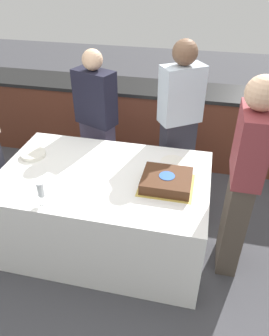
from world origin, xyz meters
TOP-DOWN VIEW (x-y plane):
  - ground_plane at (0.00, 0.00)m, footprint 14.00×14.00m
  - back_counter at (0.00, 1.62)m, footprint 4.40×0.58m
  - dining_table at (0.00, 0.00)m, footprint 1.71×1.08m
  - cake at (0.52, -0.03)m, footprint 0.41×0.37m
  - plate_stack at (-0.68, 0.13)m, footprint 0.21×0.21m
  - wine_glass at (-0.31, -0.44)m, footprint 0.06×0.06m
  - side_plate_near_cake at (0.53, 0.31)m, footprint 0.22×0.22m
  - person_cutting_cake at (0.52, 0.76)m, footprint 0.42×0.38m
  - person_seated_right at (1.08, 0.00)m, footprint 0.23×0.40m
  - person_standing_back at (-0.30, 0.76)m, footprint 0.44×0.33m

SIDE VIEW (x-z plane):
  - ground_plane at x=0.00m, z-range 0.00..0.00m
  - dining_table at x=0.00m, z-range 0.00..0.76m
  - back_counter at x=0.00m, z-range 0.00..0.92m
  - side_plate_near_cake at x=0.53m, z-range 0.76..0.76m
  - plate_stack at x=-0.68m, z-range 0.76..0.79m
  - person_standing_back at x=-0.30m, z-range 0.02..1.56m
  - cake at x=0.52m, z-range 0.76..0.85m
  - person_seated_right at x=1.08m, z-range 0.04..1.69m
  - person_cutting_cake at x=0.52m, z-range 0.04..1.71m
  - wine_glass at x=-0.31m, z-range 0.79..0.97m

